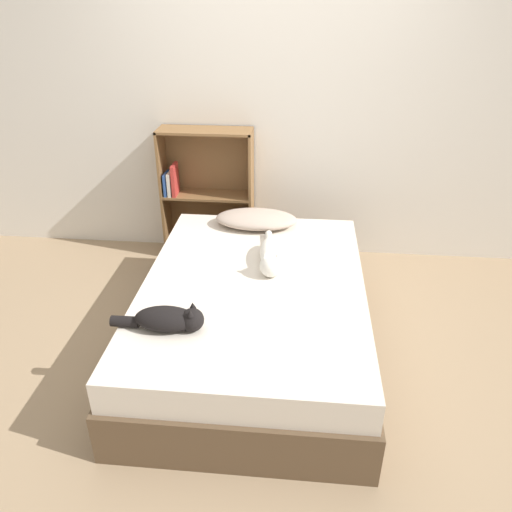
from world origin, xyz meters
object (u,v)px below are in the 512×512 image
object	(u,v)px
cat_light	(270,257)
bookshelf	(207,192)
cat_dark	(169,319)
pillow	(256,219)
bed	(254,315)

from	to	relation	value
cat_light	bookshelf	distance (m)	1.24
cat_dark	pillow	bearing A→B (deg)	74.85
pillow	cat_light	size ratio (longest dim) A/B	0.98
cat_light	bookshelf	size ratio (longest dim) A/B	0.57
cat_light	bookshelf	bearing A→B (deg)	-156.01
pillow	cat_dark	distance (m)	1.35
cat_light	cat_dark	size ratio (longest dim) A/B	1.24
bed	pillow	xyz separation A→B (m)	(-0.06, 0.80, 0.31)
bed	cat_light	distance (m)	0.39
cat_light	cat_dark	bearing A→B (deg)	-39.40
cat_light	cat_dark	xyz separation A→B (m)	(-0.48, -0.73, -0.00)
bed	cat_dark	world-z (taller)	cat_dark
bed	bookshelf	world-z (taller)	bookshelf
bed	cat_dark	xyz separation A→B (m)	(-0.39, -0.51, 0.31)
bed	cat_light	bearing A→B (deg)	68.16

